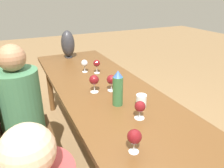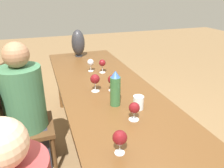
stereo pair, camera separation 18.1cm
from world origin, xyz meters
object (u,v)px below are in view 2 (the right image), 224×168
water_bottle (115,89)px  chair_far (19,123)px  person_far (27,106)px  wine_glass_4 (102,63)px  wine_glass_3 (134,108)px  water_tumbler (138,103)px  vase (78,43)px  wine_glass_2 (91,63)px  wine_glass_7 (112,80)px  wine_glass_0 (95,79)px  wine_glass_5 (120,138)px

water_bottle → chair_far: size_ratio=0.30×
water_bottle → person_far: bearing=56.3°
wine_glass_4 → wine_glass_3: bearing=176.2°
water_tumbler → water_bottle: bearing=51.8°
water_tumbler → vase: (1.54, 0.15, 0.13)m
vase → person_far: (-0.98, 0.67, -0.30)m
wine_glass_3 → wine_glass_2: bearing=2.3°
wine_glass_7 → chair_far: 0.93m
person_far → wine_glass_3: bearing=-133.7°
wine_glass_7 → wine_glass_2: bearing=6.1°
wine_glass_3 → chair_far: size_ratio=0.14×
wine_glass_0 → wine_glass_3: 0.55m
water_bottle → person_far: person_far is taller
wine_glass_3 → wine_glass_4: 0.96m
vase → wine_glass_0: (-1.13, 0.08, -0.07)m
chair_far → wine_glass_2: bearing=-64.8°
wine_glass_0 → wine_glass_2: size_ratio=1.16×
person_far → wine_glass_2: bearing=-62.0°
wine_glass_0 → wine_glass_3: size_ratio=1.21×
wine_glass_3 → wine_glass_5: bearing=143.1°
water_bottle → wine_glass_4: size_ratio=1.92×
vase → chair_far: size_ratio=0.38×
wine_glass_3 → wine_glass_5: size_ratio=0.92×
wine_glass_2 → wine_glass_3: 1.05m
wine_glass_2 → vase: bearing=1.1°
vase → wine_glass_3: (-1.66, -0.05, -0.09)m
vase → wine_glass_7: vase is taller
wine_glass_4 → chair_far: 0.99m
wine_glass_7 → wine_glass_5: bearing=163.7°
water_tumbler → wine_glass_5: size_ratio=0.72×
wine_glass_5 → person_far: bearing=27.8°
vase → wine_glass_4: size_ratio=2.43×
wine_glass_5 → water_bottle: bearing=-17.2°
wine_glass_5 → water_tumbler: bearing=-36.6°
water_tumbler → wine_glass_4: size_ratio=0.70×
wine_glass_2 → wine_glass_5: wine_glass_5 is taller
wine_glass_0 → person_far: 0.65m
wine_glass_0 → wine_glass_5: wine_glass_0 is taller
water_bottle → vase: size_ratio=0.79×
wine_glass_0 → water_tumbler: bearing=-151.0°
wine_glass_0 → wine_glass_4: bearing=-24.2°
vase → wine_glass_7: 1.17m
vase → wine_glass_4: 0.72m
wine_glass_4 → wine_glass_0: bearing=155.8°
wine_glass_4 → wine_glass_5: bearing=167.5°
chair_far → person_far: (0.00, -0.09, 0.16)m
wine_glass_5 → wine_glass_7: (0.77, -0.23, 0.00)m
wine_glass_2 → chair_far: bearing=115.2°
chair_far → wine_glass_3: bearing=-130.4°
water_tumbler → person_far: person_far is taller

